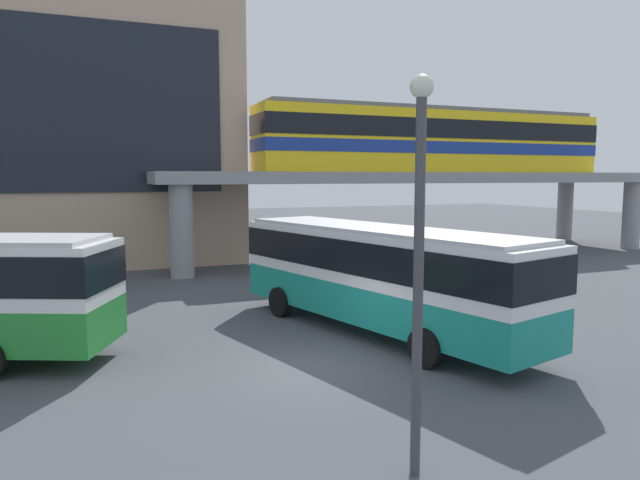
{
  "coord_description": "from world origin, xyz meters",
  "views": [
    {
      "loc": [
        -5.19,
        -12.99,
        4.72
      ],
      "look_at": [
        3.45,
        8.24,
        2.2
      ],
      "focal_mm": 32.54,
      "sensor_mm": 36.0,
      "label": 1
    }
  ],
  "objects_px": {
    "bicycle_brown": "(538,263)",
    "bus_main": "(379,268)",
    "pedestrian_walking_across": "(411,259)",
    "bicycle_green": "(536,254)",
    "train": "(437,140)",
    "bicycle_blue": "(496,260)",
    "bicycle_silver": "(307,273)"
  },
  "relations": [
    {
      "from": "bicycle_blue",
      "to": "bicycle_green",
      "type": "bearing_deg",
      "value": 12.95
    },
    {
      "from": "bicycle_brown",
      "to": "bicycle_blue",
      "type": "relative_size",
      "value": 0.99
    },
    {
      "from": "bicycle_brown",
      "to": "pedestrian_walking_across",
      "type": "bearing_deg",
      "value": 166.91
    },
    {
      "from": "bicycle_green",
      "to": "bicycle_silver",
      "type": "bearing_deg",
      "value": -176.03
    },
    {
      "from": "bicycle_brown",
      "to": "bicycle_green",
      "type": "height_order",
      "value": "same"
    },
    {
      "from": "train",
      "to": "bicycle_green",
      "type": "relative_size",
      "value": 12.74
    },
    {
      "from": "bus_main",
      "to": "pedestrian_walking_across",
      "type": "xyz_separation_m",
      "value": [
        6.5,
        8.85,
        -1.26
      ]
    },
    {
      "from": "train",
      "to": "bicycle_silver",
      "type": "relative_size",
      "value": 13.43
    },
    {
      "from": "bicycle_brown",
      "to": "pedestrian_walking_across",
      "type": "xyz_separation_m",
      "value": [
        -6.45,
        1.5,
        0.37
      ]
    },
    {
      "from": "train",
      "to": "bicycle_green",
      "type": "height_order",
      "value": "train"
    },
    {
      "from": "bicycle_silver",
      "to": "bicycle_blue",
      "type": "xyz_separation_m",
      "value": [
        10.79,
        0.2,
        0.0
      ]
    },
    {
      "from": "pedestrian_walking_across",
      "to": "train",
      "type": "bearing_deg",
      "value": 48.77
    },
    {
      "from": "train",
      "to": "pedestrian_walking_across",
      "type": "bearing_deg",
      "value": -131.23
    },
    {
      "from": "bus_main",
      "to": "bicycle_brown",
      "type": "distance_m",
      "value": 14.98
    },
    {
      "from": "bicycle_blue",
      "to": "train",
      "type": "bearing_deg",
      "value": 91.37
    },
    {
      "from": "bicycle_blue",
      "to": "pedestrian_walking_across",
      "type": "distance_m",
      "value": 5.46
    },
    {
      "from": "bus_main",
      "to": "bicycle_silver",
      "type": "bearing_deg",
      "value": 82.87
    },
    {
      "from": "bicycle_brown",
      "to": "bus_main",
      "type": "bearing_deg",
      "value": -150.41
    },
    {
      "from": "bicycle_blue",
      "to": "pedestrian_walking_across",
      "type": "xyz_separation_m",
      "value": [
        -5.43,
        -0.41,
        0.37
      ]
    },
    {
      "from": "pedestrian_walking_across",
      "to": "bicycle_green",
      "type": "bearing_deg",
      "value": 7.66
    },
    {
      "from": "bus_main",
      "to": "pedestrian_walking_across",
      "type": "distance_m",
      "value": 11.05
    },
    {
      "from": "bus_main",
      "to": "bicycle_silver",
      "type": "xyz_separation_m",
      "value": [
        1.13,
        9.05,
        -1.63
      ]
    },
    {
      "from": "bus_main",
      "to": "bicycle_green",
      "type": "height_order",
      "value": "bus_main"
    },
    {
      "from": "bicycle_blue",
      "to": "bicycle_silver",
      "type": "bearing_deg",
      "value": -178.92
    },
    {
      "from": "bus_main",
      "to": "bicycle_brown",
      "type": "xyz_separation_m",
      "value": [
        12.95,
        7.35,
        -1.63
      ]
    },
    {
      "from": "bicycle_silver",
      "to": "bicycle_green",
      "type": "bearing_deg",
      "value": 3.97
    },
    {
      "from": "pedestrian_walking_across",
      "to": "bus_main",
      "type": "bearing_deg",
      "value": -126.29
    },
    {
      "from": "train",
      "to": "bicycle_brown",
      "type": "distance_m",
      "value": 10.06
    },
    {
      "from": "bus_main",
      "to": "pedestrian_walking_across",
      "type": "bearing_deg",
      "value": 53.71
    },
    {
      "from": "train",
      "to": "bicycle_green",
      "type": "bearing_deg",
      "value": -53.98
    },
    {
      "from": "bicycle_green",
      "to": "bicycle_brown",
      "type": "bearing_deg",
      "value": -131.49
    },
    {
      "from": "bicycle_brown",
      "to": "pedestrian_walking_across",
      "type": "relative_size",
      "value": 1.12
    }
  ]
}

